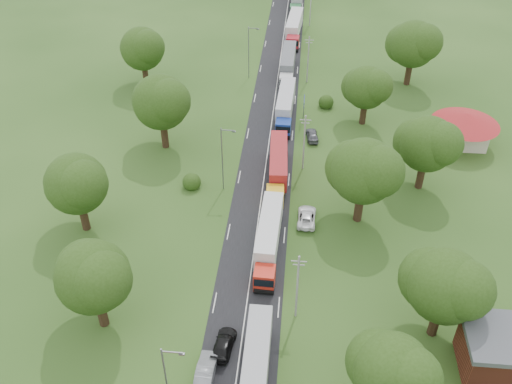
# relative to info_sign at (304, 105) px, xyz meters

# --- Properties ---
(ground) EXTENTS (260.00, 260.00, 0.00)m
(ground) POSITION_rel_info_sign_xyz_m (-5.20, -35.00, -3.00)
(ground) COLOR #254316
(ground) RESTS_ON ground
(road) EXTENTS (8.00, 200.00, 0.04)m
(road) POSITION_rel_info_sign_xyz_m (-5.20, -15.00, -3.00)
(road) COLOR black
(road) RESTS_ON ground
(info_sign) EXTENTS (0.12, 3.10, 4.10)m
(info_sign) POSITION_rel_info_sign_xyz_m (0.00, 0.00, 0.00)
(info_sign) COLOR slate
(info_sign) RESTS_ON ground
(pole_1) EXTENTS (1.60, 0.24, 9.00)m
(pole_1) POSITION_rel_info_sign_xyz_m (0.30, -42.00, 1.68)
(pole_1) COLOR gray
(pole_1) RESTS_ON ground
(pole_2) EXTENTS (1.60, 0.24, 9.00)m
(pole_2) POSITION_rel_info_sign_xyz_m (0.30, -14.00, 1.68)
(pole_2) COLOR gray
(pole_2) RESTS_ON ground
(pole_3) EXTENTS (1.60, 0.24, 9.00)m
(pole_3) POSITION_rel_info_sign_xyz_m (0.30, 14.00, 1.68)
(pole_3) COLOR gray
(pole_3) RESTS_ON ground
(pole_4) EXTENTS (1.60, 0.24, 9.00)m
(pole_4) POSITION_rel_info_sign_xyz_m (0.30, 42.00, 1.68)
(pole_4) COLOR gray
(pole_4) RESTS_ON ground
(lamp_0) EXTENTS (2.03, 0.22, 10.00)m
(lamp_0) POSITION_rel_info_sign_xyz_m (-10.55, -55.00, 2.55)
(lamp_0) COLOR slate
(lamp_0) RESTS_ON ground
(lamp_1) EXTENTS (2.03, 0.22, 10.00)m
(lamp_1) POSITION_rel_info_sign_xyz_m (-10.55, -20.00, 2.55)
(lamp_1) COLOR slate
(lamp_1) RESTS_ON ground
(lamp_2) EXTENTS (2.03, 0.22, 10.00)m
(lamp_2) POSITION_rel_info_sign_xyz_m (-10.55, 15.00, 2.55)
(lamp_2) COLOR slate
(lamp_2) RESTS_ON ground
(tree_2) EXTENTS (8.00, 8.00, 10.10)m
(tree_2) POSITION_rel_info_sign_xyz_m (8.79, -52.86, 3.59)
(tree_2) COLOR #382616
(tree_2) RESTS_ON ground
(tree_3) EXTENTS (8.80, 8.80, 11.07)m
(tree_3) POSITION_rel_info_sign_xyz_m (14.79, -42.84, 4.22)
(tree_3) COLOR #382616
(tree_3) RESTS_ON ground
(tree_4) EXTENTS (9.60, 9.60, 12.05)m
(tree_4) POSITION_rel_info_sign_xyz_m (7.79, -24.83, 4.85)
(tree_4) COLOR #382616
(tree_4) RESTS_ON ground
(tree_5) EXTENTS (8.80, 8.80, 11.07)m
(tree_5) POSITION_rel_info_sign_xyz_m (16.79, -16.84, 4.22)
(tree_5) COLOR #382616
(tree_5) RESTS_ON ground
(tree_6) EXTENTS (8.00, 8.00, 10.10)m
(tree_6) POSITION_rel_info_sign_xyz_m (9.79, 0.14, 3.59)
(tree_6) COLOR #382616
(tree_6) RESTS_ON ground
(tree_7) EXTENTS (9.60, 9.60, 12.05)m
(tree_7) POSITION_rel_info_sign_xyz_m (18.79, 15.17, 4.85)
(tree_7) COLOR #382616
(tree_7) RESTS_ON ground
(tree_10) EXTENTS (8.80, 8.80, 11.07)m
(tree_10) POSITION_rel_info_sign_xyz_m (-20.21, -44.84, 4.22)
(tree_10) COLOR #382616
(tree_10) RESTS_ON ground
(tree_11) EXTENTS (8.80, 8.80, 11.07)m
(tree_11) POSITION_rel_info_sign_xyz_m (-27.21, -29.84, 4.22)
(tree_11) COLOR #382616
(tree_11) RESTS_ON ground
(tree_12) EXTENTS (9.60, 9.60, 12.05)m
(tree_12) POSITION_rel_info_sign_xyz_m (-21.21, -9.83, 4.85)
(tree_12) COLOR #382616
(tree_12) RESTS_ON ground
(tree_13) EXTENTS (8.80, 8.80, 11.07)m
(tree_13) POSITION_rel_info_sign_xyz_m (-29.21, 10.16, 4.22)
(tree_13) COLOR #382616
(tree_13) RESTS_ON ground
(house_brick) EXTENTS (8.60, 6.60, 5.20)m
(house_brick) POSITION_rel_info_sign_xyz_m (20.80, -47.00, -0.35)
(house_brick) COLOR maroon
(house_brick) RESTS_ON ground
(house_cream) EXTENTS (10.08, 10.08, 5.80)m
(house_cream) POSITION_rel_info_sign_xyz_m (24.80, -5.00, 0.64)
(house_cream) COLOR beige
(house_cream) RESTS_ON ground
(truck_0) EXTENTS (2.42, 13.85, 3.84)m
(truck_0) POSITION_rel_info_sign_xyz_m (-3.28, -50.73, -0.96)
(truck_0) COLOR white
(truck_0) RESTS_ON ground
(truck_1) EXTENTS (2.82, 14.37, 3.98)m
(truck_1) POSITION_rel_info_sign_xyz_m (-3.43, -31.98, -0.89)
(truck_1) COLOR red
(truck_1) RESTS_ON ground
(truck_2) EXTENTS (3.02, 14.31, 3.96)m
(truck_2) POSITION_rel_info_sign_xyz_m (-3.23, -16.80, -0.90)
(truck_2) COLOR gold
(truck_2) RESTS_ON ground
(truck_3) EXTENTS (2.85, 14.43, 3.99)m
(truck_3) POSITION_rel_info_sign_xyz_m (-3.10, 0.96, -0.88)
(truck_3) COLOR navy
(truck_3) RESTS_ON ground
(truck_4) EXTENTS (2.60, 14.30, 3.96)m
(truck_4) POSITION_rel_info_sign_xyz_m (-3.47, 17.08, -0.90)
(truck_4) COLOR silver
(truck_4) RESTS_ON ground
(truck_5) EXTENTS (3.40, 15.28, 4.22)m
(truck_5) POSITION_rel_info_sign_xyz_m (-2.99, 34.85, -0.76)
(truck_5) COLOR #A81925
(truck_5) RESTS_ON ground
(car_lane_mid) EXTENTS (1.89, 5.04, 1.64)m
(car_lane_mid) POSITION_rel_info_sign_xyz_m (-8.20, -50.48, -2.18)
(car_lane_mid) COLOR gray
(car_lane_mid) RESTS_ON ground
(car_lane_rear) EXTENTS (2.51, 4.95, 1.38)m
(car_lane_rear) POSITION_rel_info_sign_xyz_m (-6.90, -47.00, -2.31)
(car_lane_rear) COLOR black
(car_lane_rear) RESTS_ON ground
(car_verge_near) EXTENTS (2.47, 5.13, 1.41)m
(car_verge_near) POSITION_rel_info_sign_xyz_m (1.13, -25.93, -2.30)
(car_verge_near) COLOR white
(car_verge_near) RESTS_ON ground
(car_verge_far) EXTENTS (2.28, 4.46, 1.45)m
(car_verge_far) POSITION_rel_info_sign_xyz_m (1.57, -5.71, -2.27)
(car_verge_far) COLOR #4F5156
(car_verge_far) RESTS_ON ground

